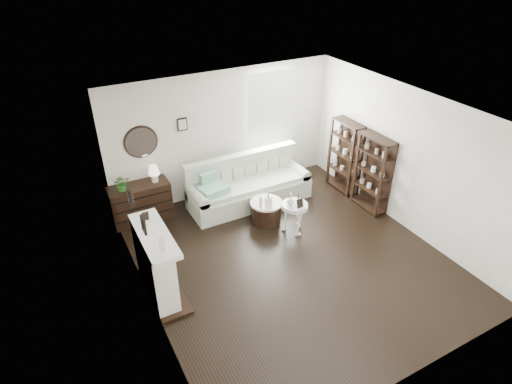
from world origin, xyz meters
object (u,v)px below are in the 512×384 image
sofa (248,187)px  dresser (141,203)px  pedestal_table (295,206)px  drum_table (266,211)px

sofa → dresser: size_ratio=2.21×
dresser → pedestal_table: size_ratio=1.91×
dresser → pedestal_table: bearing=-35.9°
dresser → pedestal_table: 3.06m
sofa → dresser: (-2.20, 0.39, 0.06)m
sofa → pedestal_table: 1.44m
dresser → drum_table: 2.50m
sofa → drum_table: bearing=-92.2°
pedestal_table → sofa: bearing=101.2°
sofa → pedestal_table: (0.28, -1.40, 0.23)m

